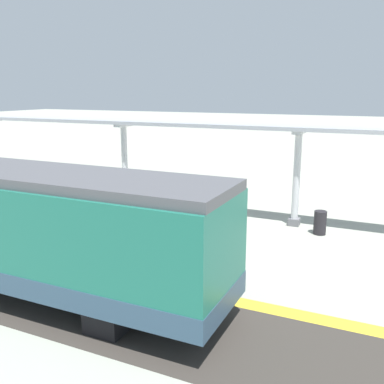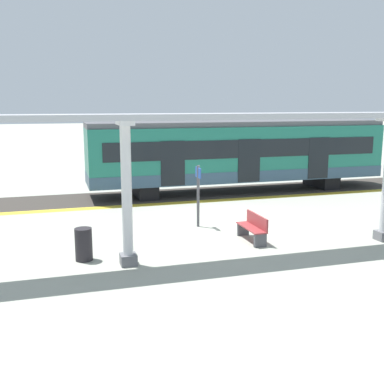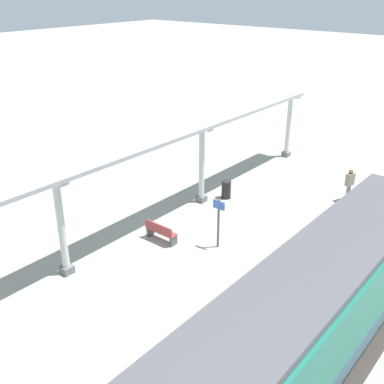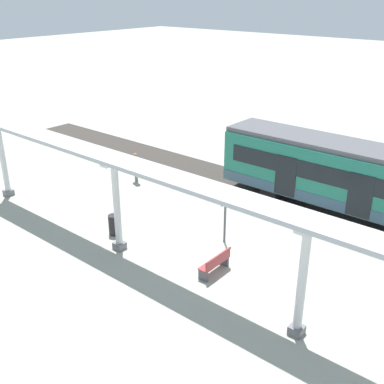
{
  "view_description": "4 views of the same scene",
  "coord_description": "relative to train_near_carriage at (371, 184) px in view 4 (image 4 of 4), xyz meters",
  "views": [
    {
      "loc": [
        -13.74,
        -7.58,
        5.45
      ],
      "look_at": [
        0.68,
        -0.92,
        1.71
      ],
      "focal_mm": 40.42,
      "sensor_mm": 36.0,
      "label": 1
    },
    {
      "loc": [
        15.74,
        -6.03,
        4.36
      ],
      "look_at": [
        -0.28,
        -1.29,
        1.16
      ],
      "focal_mm": 43.71,
      "sensor_mm": 36.0,
      "label": 2
    },
    {
      "loc": [
        -9.67,
        12.47,
        10.24
      ],
      "look_at": [
        1.85,
        -1.42,
        2.01
      ],
      "focal_mm": 43.66,
      "sensor_mm": 36.0,
      "label": 3
    },
    {
      "loc": [
        14.73,
        8.99,
        10.05
      ],
      "look_at": [
        0.91,
        -2.52,
        2.18
      ],
      "focal_mm": 43.81,
      "sensor_mm": 36.0,
      "label": 4
    }
  ],
  "objects": [
    {
      "name": "canopy_pillar_third",
      "position": [
        9.19,
        1.3,
        0.15
      ],
      "size": [
        1.1,
        0.44,
        3.91
      ],
      "color": "slate",
      "rests_on": "ground"
    },
    {
      "name": "tactile_edge_strip",
      "position": [
        1.86,
        -2.69,
        -1.83
      ],
      "size": [
        0.54,
        32.56,
        0.01
      ],
      "primitive_type": "cube",
      "color": "gold",
      "rests_on": "ground"
    },
    {
      "name": "trash_bin",
      "position": [
        8.47,
        -8.07,
        -1.37
      ],
      "size": [
        0.48,
        0.48,
        0.93
      ],
      "primitive_type": "cylinder",
      "color": "#242226",
      "rests_on": "ground"
    },
    {
      "name": "passenger_waiting_near_edge",
      "position": [
        3.55,
        -11.77,
        -0.78
      ],
      "size": [
        0.34,
        0.53,
        1.69
      ],
      "color": "gray",
      "rests_on": "ground"
    },
    {
      "name": "train_near_carriage",
      "position": [
        0.0,
        0.0,
        0.0
      ],
      "size": [
        2.65,
        14.72,
        3.48
      ],
      "color": "#1D6E5B",
      "rests_on": "ground"
    },
    {
      "name": "canopy_pillar_second",
      "position": [
        9.19,
        -6.93,
        0.15
      ],
      "size": [
        1.1,
        0.44,
        3.91
      ],
      "color": "slate",
      "rests_on": "ground"
    },
    {
      "name": "bench_near_end",
      "position": [
        8.08,
        -2.74,
        -1.39
      ],
      "size": [
        1.5,
        0.45,
        0.86
      ],
      "color": "#993436",
      "rests_on": "ground"
    },
    {
      "name": "trackbed",
      "position": [
        -0.01,
        -2.69,
        -1.83
      ],
      "size": [
        3.2,
        44.56,
        0.01
      ],
      "primitive_type": "cube",
      "color": "#38332D",
      "rests_on": "ground"
    },
    {
      "name": "canopy_pillar_nearest",
      "position": [
        9.19,
        -15.57,
        0.15
      ],
      "size": [
        1.1,
        0.44,
        3.91
      ],
      "color": "slate",
      "rests_on": "ground"
    },
    {
      "name": "ground_plane",
      "position": [
        5.62,
        -2.69,
        -1.83
      ],
      "size": [
        176.0,
        176.0,
        0.0
      ],
      "primitive_type": "plane",
      "color": "#9EA192"
    },
    {
      "name": "canopy_beam",
      "position": [
        9.19,
        -2.8,
        2.16
      ],
      "size": [
        1.2,
        26.34,
        0.16
      ],
      "primitive_type": "cube",
      "color": "#A8AAB2",
      "rests_on": "canopy_pillar_nearest"
    },
    {
      "name": "platform_info_sign",
      "position": [
        5.9,
        -3.92,
        -0.51
      ],
      "size": [
        0.56,
        0.1,
        2.2
      ],
      "color": "#4C4C51",
      "rests_on": "ground"
    }
  ]
}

